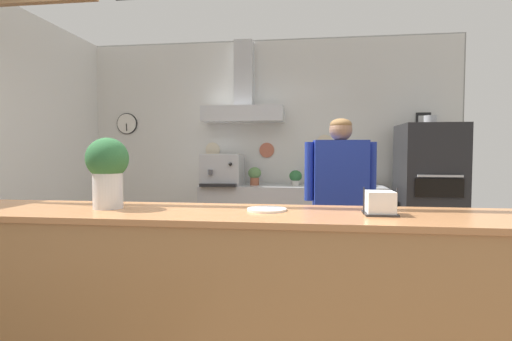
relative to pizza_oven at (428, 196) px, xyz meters
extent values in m
cube|color=gray|center=(-1.94, 0.60, 0.59)|extent=(5.03, 0.12, 2.87)
cube|color=silver|center=(-1.94, 0.54, 0.59)|extent=(4.99, 0.01, 2.83)
cylinder|color=black|center=(-3.94, 0.52, 0.92)|extent=(0.30, 0.02, 0.30)
cylinder|color=white|center=(-3.94, 0.51, 0.92)|extent=(0.28, 0.01, 0.28)
cube|color=black|center=(-3.94, 0.50, 0.86)|extent=(0.02, 0.01, 0.10)
cylinder|color=beige|center=(-2.70, 0.52, 0.55)|extent=(0.20, 0.02, 0.20)
cylinder|color=#C1664C|center=(-1.95, 0.52, 0.54)|extent=(0.20, 0.02, 0.20)
cylinder|color=beige|center=(-1.17, 0.52, 0.64)|extent=(0.21, 0.02, 0.21)
cube|color=teal|center=(-0.73, 0.52, 0.54)|extent=(0.18, 0.02, 0.23)
cube|color=#343434|center=(-0.73, 0.51, 0.54)|extent=(0.13, 0.01, 0.16)
cube|color=black|center=(0.08, 0.52, 0.88)|extent=(0.18, 0.02, 0.28)
cube|color=silver|center=(0.08, 0.51, 0.88)|extent=(0.13, 0.01, 0.20)
cube|color=silver|center=(-2.24, 0.34, 1.01)|extent=(1.06, 0.41, 0.20)
cube|color=silver|center=(-2.24, 0.42, 1.54)|extent=(0.24, 0.24, 0.87)
cube|color=#B77F4C|center=(-1.94, -2.70, -0.33)|extent=(4.41, 0.56, 1.02)
cube|color=#CF8550|center=(-1.94, -2.70, 0.20)|extent=(4.50, 0.59, 0.03)
cube|color=#B7BABF|center=(-1.60, 0.20, -0.38)|extent=(2.30, 0.55, 0.93)
cube|color=#929499|center=(-1.60, 0.20, -0.67)|extent=(2.19, 0.50, 0.02)
cube|color=#232326|center=(0.00, 0.00, 0.00)|extent=(0.66, 0.69, 1.68)
cube|color=black|center=(0.00, -0.35, 0.13)|extent=(0.50, 0.02, 0.20)
cube|color=#B7BABF|center=(0.00, -0.37, 0.26)|extent=(0.46, 0.02, 0.02)
cylinder|color=#B7BABF|center=(0.00, 0.00, 0.89)|extent=(0.14, 0.14, 0.10)
cube|color=#232328|center=(-1.12, -1.29, -0.41)|extent=(0.35, 0.22, 0.86)
cube|color=#1E339E|center=(-1.12, -1.29, 0.32)|extent=(0.47, 0.25, 0.60)
cylinder|color=#1E339E|center=(-0.86, -1.27, 0.35)|extent=(0.08, 0.08, 0.51)
cylinder|color=#1E339E|center=(-1.39, -1.31, 0.35)|extent=(0.08, 0.08, 0.51)
sphere|color=#997056|center=(-1.12, -1.29, 0.71)|extent=(0.20, 0.20, 0.20)
ellipsoid|color=olive|center=(-1.12, -1.29, 0.75)|extent=(0.19, 0.19, 0.11)
cube|color=#B7BABF|center=(-2.48, 0.18, 0.29)|extent=(0.50, 0.46, 0.40)
cylinder|color=#4C4C51|center=(-2.58, -0.08, 0.27)|extent=(0.06, 0.06, 0.06)
cube|color=black|center=(-2.48, -0.09, 0.11)|extent=(0.45, 0.10, 0.04)
sphere|color=black|center=(-2.33, -0.07, 0.37)|extent=(0.04, 0.04, 0.04)
cylinder|color=#9E563D|center=(-0.76, 0.21, 0.14)|extent=(0.12, 0.12, 0.10)
ellipsoid|color=#5B844C|center=(-0.76, 0.21, 0.26)|extent=(0.19, 0.19, 0.17)
cylinder|color=#4C4C51|center=(-1.24, 0.23, 0.13)|extent=(0.10, 0.10, 0.08)
ellipsoid|color=#5B844C|center=(-1.24, 0.23, 0.24)|extent=(0.20, 0.20, 0.18)
cylinder|color=#9E563D|center=(-2.07, 0.19, 0.14)|extent=(0.11, 0.11, 0.10)
ellipsoid|color=#5B844C|center=(-2.07, 0.19, 0.25)|extent=(0.17, 0.17, 0.15)
cylinder|color=beige|center=(-1.55, 0.21, 0.12)|extent=(0.10, 0.10, 0.07)
ellipsoid|color=#2D6638|center=(-1.55, 0.21, 0.21)|extent=(0.16, 0.16, 0.14)
cube|color=#262628|center=(-1.06, -2.71, 0.22)|extent=(0.16, 0.16, 0.01)
cylinder|color=#262628|center=(-1.13, -2.71, 0.28)|extent=(0.01, 0.01, 0.13)
cylinder|color=#262628|center=(-0.98, -2.71, 0.28)|extent=(0.01, 0.01, 0.13)
cube|color=white|center=(-1.06, -2.71, 0.27)|extent=(0.13, 0.13, 0.11)
cylinder|color=white|center=(-1.62, -2.65, 0.22)|extent=(0.21, 0.21, 0.01)
cylinder|color=silver|center=(-2.50, -2.68, 0.31)|extent=(0.16, 0.16, 0.19)
cylinder|color=gray|center=(-2.50, -2.68, 0.25)|extent=(0.15, 0.15, 0.06)
ellipsoid|color=#2D6638|center=(-2.50, -2.68, 0.48)|extent=(0.23, 0.23, 0.23)
camera|label=1|loc=(-1.42, -4.64, 0.52)|focal=26.80mm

